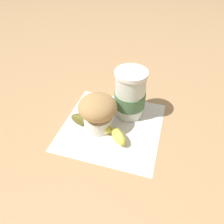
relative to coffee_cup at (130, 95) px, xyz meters
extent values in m
plane|color=tan|center=(0.07, -0.03, -0.07)|extent=(3.00, 3.00, 0.00)
cube|color=white|center=(0.07, -0.03, -0.07)|extent=(0.28, 0.28, 0.00)
cylinder|color=silver|center=(0.00, 0.00, 0.00)|extent=(0.08, 0.08, 0.13)
cylinder|color=white|center=(0.00, 0.00, 0.07)|extent=(0.09, 0.09, 0.01)
cylinder|color=#4C754C|center=(0.00, 0.00, -0.01)|extent=(0.09, 0.09, 0.04)
cylinder|color=white|center=(0.08, -0.06, -0.05)|extent=(0.08, 0.08, 0.04)
ellipsoid|color=#AD8451|center=(0.08, -0.06, 0.00)|extent=(0.10, 0.10, 0.06)
ellipsoid|color=#D6CC4C|center=(0.11, 0.01, -0.05)|extent=(0.06, 0.06, 0.03)
ellipsoid|color=#D6CC4C|center=(0.09, -0.05, -0.05)|extent=(0.05, 0.08, 0.03)
ellipsoid|color=brown|center=(0.09, -0.11, -0.05)|extent=(0.03, 0.06, 0.03)
camera|label=1|loc=(0.46, 0.13, 0.35)|focal=35.00mm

